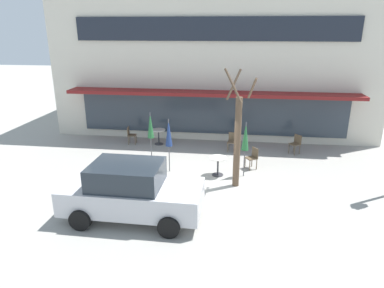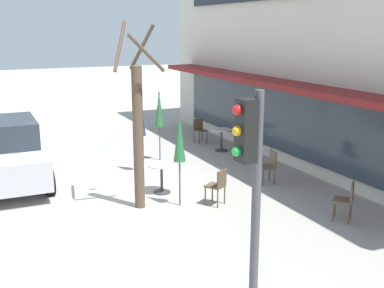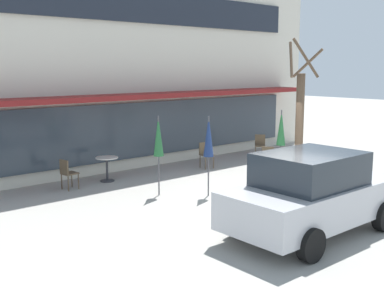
{
  "view_description": "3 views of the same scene",
  "coord_description": "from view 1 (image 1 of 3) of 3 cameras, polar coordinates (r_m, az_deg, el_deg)",
  "views": [
    {
      "loc": [
        1.27,
        -10.98,
        5.56
      ],
      "look_at": [
        -0.56,
        2.77,
        0.84
      ],
      "focal_mm": 32.0,
      "sensor_mm": 36.0,
      "label": 1
    },
    {
      "loc": [
        11.61,
        -2.71,
        4.15
      ],
      "look_at": [
        0.74,
        2.35,
        1.23
      ],
      "focal_mm": 45.0,
      "sensor_mm": 36.0,
      "label": 2
    },
    {
      "loc": [
        -10.13,
        -7.68,
        3.5
      ],
      "look_at": [
        -0.46,
        3.37,
        1.15
      ],
      "focal_mm": 45.0,
      "sensor_mm": 36.0,
      "label": 3
    }
  ],
  "objects": [
    {
      "name": "ground_plane",
      "position": [
        12.38,
        0.87,
        -7.92
      ],
      "size": [
        80.0,
        80.0,
        0.0
      ],
      "primitive_type": "plane",
      "color": "#9E9B93"
    },
    {
      "name": "building_facade",
      "position": [
        21.06,
        4.21,
        14.03
      ],
      "size": [
        16.76,
        9.1,
        7.66
      ],
      "color": "beige",
      "rests_on": "ground"
    },
    {
      "name": "cafe_table_near_wall",
      "position": [
        17.17,
        -5.59,
        1.61
      ],
      "size": [
        0.7,
        0.7,
        0.76
      ],
      "color": "#333338",
      "rests_on": "ground"
    },
    {
      "name": "cafe_table_streetside",
      "position": [
        13.51,
        4.34,
        -3.2
      ],
      "size": [
        0.7,
        0.7,
        0.76
      ],
      "color": "#333338",
      "rests_on": "ground"
    },
    {
      "name": "patio_umbrella_green_folded",
      "position": [
        13.19,
        8.9,
        1.2
      ],
      "size": [
        0.28,
        0.28,
        2.2
      ],
      "color": "#4C4C51",
      "rests_on": "ground"
    },
    {
      "name": "patio_umbrella_cream_folded",
      "position": [
        13.52,
        -3.9,
        1.83
      ],
      "size": [
        0.28,
        0.28,
        2.2
      ],
      "color": "#4C4C51",
      "rests_on": "ground"
    },
    {
      "name": "patio_umbrella_corner_open",
      "position": [
        14.62,
        -6.93,
        3.04
      ],
      "size": [
        0.28,
        0.28,
        2.2
      ],
      "color": "#4C4C51",
      "rests_on": "ground"
    },
    {
      "name": "cafe_chair_0",
      "position": [
        16.25,
        6.73,
        0.61
      ],
      "size": [
        0.46,
        0.46,
        0.89
      ],
      "color": "brown",
      "rests_on": "ground"
    },
    {
      "name": "cafe_chair_1",
      "position": [
        16.53,
        16.94,
        0.21
      ],
      "size": [
        0.56,
        0.56,
        0.89
      ],
      "color": "brown",
      "rests_on": "ground"
    },
    {
      "name": "cafe_chair_2",
      "position": [
        14.34,
        10.09,
        -2.07
      ],
      "size": [
        0.55,
        0.55,
        0.89
      ],
      "color": "brown",
      "rests_on": "ground"
    },
    {
      "name": "cafe_chair_3",
      "position": [
        17.39,
        -10.21,
        1.65
      ],
      "size": [
        0.44,
        0.44,
        0.89
      ],
      "color": "brown",
      "rests_on": "ground"
    },
    {
      "name": "parked_sedan",
      "position": [
        10.6,
        -10.1,
        -7.74
      ],
      "size": [
        4.22,
        2.06,
        1.76
      ],
      "color": "#B7B7BC",
      "rests_on": "ground"
    },
    {
      "name": "street_tree",
      "position": [
        12.25,
        7.6,
        1.12
      ],
      "size": [
        1.13,
        1.12,
        4.3
      ],
      "color": "brown",
      "rests_on": "ground"
    }
  ]
}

